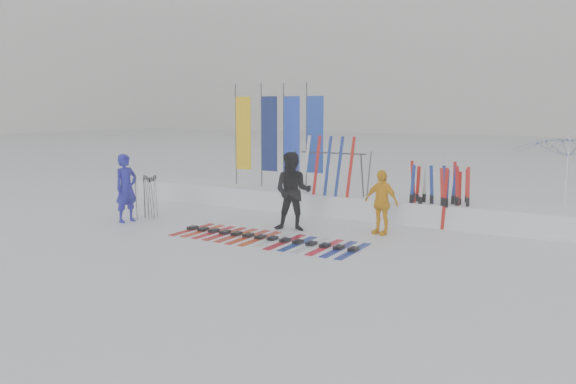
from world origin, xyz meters
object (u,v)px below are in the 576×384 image
Objects in this scene: person_blue at (126,188)px; ski_rack at (333,167)px; tent_canopy at (567,182)px; person_yellow at (381,202)px; ski_row at (266,238)px; person_black at (293,192)px.

person_blue is 5.71m from ski_rack.
person_blue is 0.68× the size of tent_canopy.
ski_row is (-2.07, -1.90, -0.75)m from person_yellow.
person_black is 0.73× the size of tent_canopy.
ski_rack is at bearing -43.25° from person_blue.
person_black reaches higher than ski_rack.
person_black is 2.17m from person_yellow.
ski_row is at bearing -109.97° from person_black.
ski_rack is (-2.08, 1.66, 0.60)m from person_yellow.
person_yellow is 2.73m from ski_rack.
person_black is 6.87m from tent_canopy.
ski_rack is (-0.04, 2.37, 0.40)m from person_black.
person_black is 0.43× the size of ski_row.
person_blue is at bearing -154.81° from tent_canopy.
person_blue is at bearing -178.99° from ski_row.
person_blue is at bearing -150.35° from person_yellow.
ski_row is (-0.03, -1.19, -0.95)m from person_black.
person_blue is 0.93× the size of person_black.
tent_canopy is (3.82, 2.85, 0.42)m from person_yellow.
tent_canopy is at bearing 38.88° from ski_row.
ski_row is (-5.90, -4.75, -1.17)m from tent_canopy.
person_yellow is at bearing 0.77° from person_black.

